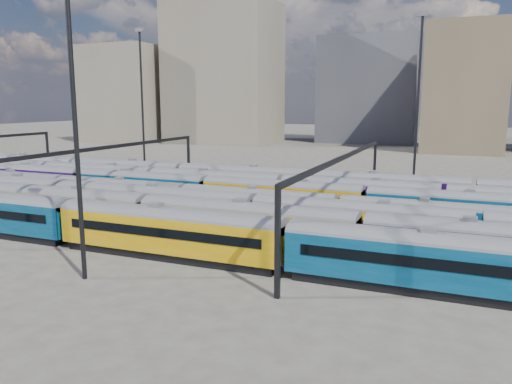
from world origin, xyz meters
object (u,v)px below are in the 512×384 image
at_px(rake_0, 434,255).
at_px(rake_1, 245,220).
at_px(mast_2, 73,94).
at_px(rake_2, 255,209).

xyz_separation_m(rake_0, rake_1, (-16.57, 5.00, -0.04)).
xyz_separation_m(rake_0, mast_2, (-24.81, -7.00, 11.18)).
relative_size(rake_0, mast_2, 5.89).
bearing_deg(rake_2, rake_0, -29.50).
bearing_deg(rake_1, mast_2, -124.48).
height_order(rake_2, mast_2, mast_2).
bearing_deg(rake_0, rake_2, 150.50).
distance_m(rake_0, rake_1, 17.31).
height_order(rake_1, rake_2, rake_1).
distance_m(rake_1, rake_2, 5.12).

